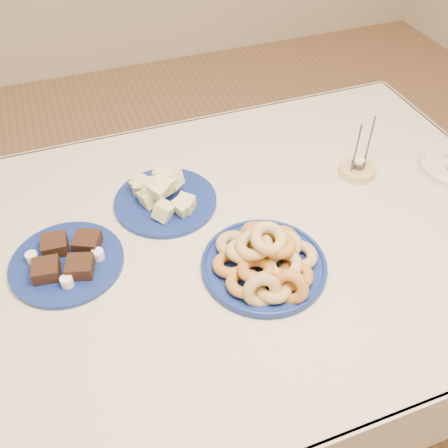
{
  "coord_description": "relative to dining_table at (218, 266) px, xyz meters",
  "views": [
    {
      "loc": [
        -0.29,
        -0.83,
        1.66
      ],
      "look_at": [
        0.0,
        -0.05,
        0.85
      ],
      "focal_mm": 40.0,
      "sensor_mm": 36.0,
      "label": 1
    }
  ],
  "objects": [
    {
      "name": "donut_platter",
      "position": [
        0.07,
        -0.14,
        0.14
      ],
      "size": [
        0.38,
        0.38,
        0.14
      ],
      "rotation": [
        0.0,
        0.0,
        -0.33
      ],
      "color": "navy",
      "rests_on": "dining_table"
    },
    {
      "name": "melon_plate",
      "position": [
        -0.09,
        0.18,
        0.13
      ],
      "size": [
        0.32,
        0.32,
        0.1
      ],
      "rotation": [
        0.0,
        0.0,
        0.17
      ],
      "color": "navy",
      "rests_on": "dining_table"
    },
    {
      "name": "brownie_plate",
      "position": [
        -0.37,
        0.04,
        0.12
      ],
      "size": [
        0.3,
        0.3,
        0.05
      ],
      "rotation": [
        0.0,
        0.0,
        -0.08
      ],
      "color": "navy",
      "rests_on": "dining_table"
    },
    {
      "name": "candle_holder",
      "position": [
        0.47,
        0.11,
        0.12
      ],
      "size": [
        0.14,
        0.14,
        0.18
      ],
      "rotation": [
        0.0,
        0.0,
        0.39
      ],
      "color": "tan",
      "rests_on": "dining_table"
    },
    {
      "name": "dining_table",
      "position": [
        0.0,
        0.0,
        0.0
      ],
      "size": [
        1.71,
        1.11,
        0.75
      ],
      "color": "brown",
      "rests_on": "ground"
    },
    {
      "name": "ground",
      "position": [
        0.0,
        0.0,
        -0.64
      ],
      "size": [
        5.0,
        5.0,
        0.0
      ],
      "primitive_type": "plane",
      "color": "#8C6142",
      "rests_on": "ground"
    }
  ]
}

